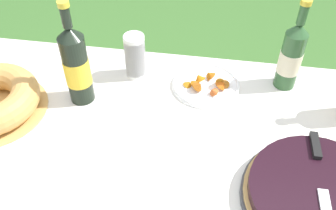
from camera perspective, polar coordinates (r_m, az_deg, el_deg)
garden_table at (r=1.11m, az=-7.95°, el=-11.69°), size 1.88×1.12×0.68m
tablecloth at (r=1.08m, az=-8.17°, el=-10.43°), size 1.89×1.13×0.10m
berry_tart at (r=1.05m, az=22.01°, el=-12.83°), size 0.39×0.39×0.06m
serving_knife at (r=1.04m, az=22.31°, el=-10.41°), size 0.03×0.38×0.01m
cup_stack at (r=1.31m, az=-5.05°, el=7.44°), size 0.07×0.07×0.16m
cider_bottle_green at (r=1.30m, az=18.27°, el=7.13°), size 0.07×0.07×0.32m
juice_bottle_red at (r=1.20m, az=-13.81°, el=5.87°), size 0.08×0.08×0.36m
snack_plate_left at (r=1.30m, az=5.84°, el=3.18°), size 0.23×0.23×0.06m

